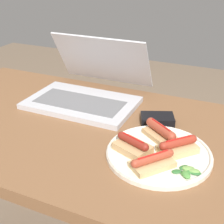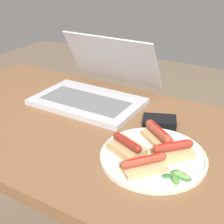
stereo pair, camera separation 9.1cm
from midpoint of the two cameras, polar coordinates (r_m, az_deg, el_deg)
name	(u,v)px [view 1 (the left image)]	position (r m, az deg, el deg)	size (l,w,h in m)	color
desk	(104,149)	(0.98, -4.08, -6.78)	(1.37, 0.66, 0.74)	brown
laptop	(88,90)	(1.13, -6.75, 4.04)	(0.37, 0.35, 0.21)	#B7B7BC
plate	(159,153)	(0.82, 5.41, -7.61)	(0.28, 0.28, 0.02)	silver
sausage_toast_left	(152,162)	(0.76, 3.98, -9.17)	(0.11, 0.12, 0.04)	tan
sausage_toast_middle	(160,132)	(0.87, 5.91, -3.69)	(0.11, 0.10, 0.04)	tan
sausage_toast_right	(178,146)	(0.82, 8.83, -6.34)	(0.11, 0.11, 0.04)	tan
sausage_toast_extra	(133,146)	(0.81, 0.59, -6.26)	(0.11, 0.09, 0.04)	tan
salad_pile	(188,171)	(0.76, 10.42, -10.72)	(0.07, 0.06, 0.01)	#2D662D
external_drive	(157,119)	(0.98, 5.67, -1.36)	(0.12, 0.10, 0.02)	black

